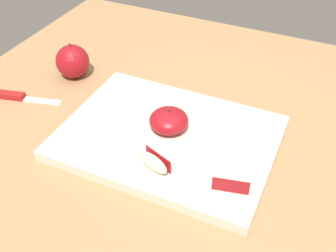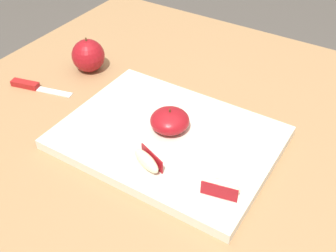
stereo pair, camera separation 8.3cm
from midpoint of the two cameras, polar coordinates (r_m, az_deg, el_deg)
dining_table at (r=0.95m, az=7.56°, el=-5.21°), size 1.22×1.00×0.74m
cutting_board at (r=0.85m, az=2.79°, el=-1.73°), size 0.43×0.32×0.02m
apple_half_skin_up at (r=0.84m, az=3.07°, el=0.65°), size 0.08×0.08×0.05m
apple_wedge_left at (r=0.73m, az=10.59°, el=-8.44°), size 0.07×0.04×0.03m
apple_wedge_middle at (r=0.76m, az=0.20°, el=-4.97°), size 0.07×0.05×0.03m
paring_knife at (r=1.05m, az=-16.42°, el=5.31°), size 0.16×0.06×0.01m
whole_apple_red_delicious at (r=1.07m, az=-8.79°, el=9.52°), size 0.08×0.08×0.09m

